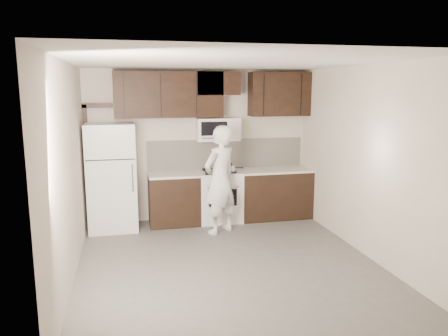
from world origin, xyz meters
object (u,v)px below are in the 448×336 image
object	(u,v)px
stove	(219,196)
microwave	(218,129)
refrigerator	(112,177)
person	(220,180)

from	to	relation	value
stove	microwave	size ratio (longest dim) A/B	1.24
refrigerator	person	world-z (taller)	refrigerator
microwave	person	size ratio (longest dim) A/B	0.43
stove	microwave	xyz separation A→B (m)	(-0.00, 0.12, 1.19)
microwave	refrigerator	distance (m)	2.00
stove	refrigerator	distance (m)	1.90
microwave	person	xyz separation A→B (m)	(-0.12, -0.76, -0.76)
stove	person	xyz separation A→B (m)	(-0.12, -0.64, 0.43)
stove	refrigerator	size ratio (longest dim) A/B	0.52
stove	microwave	world-z (taller)	microwave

